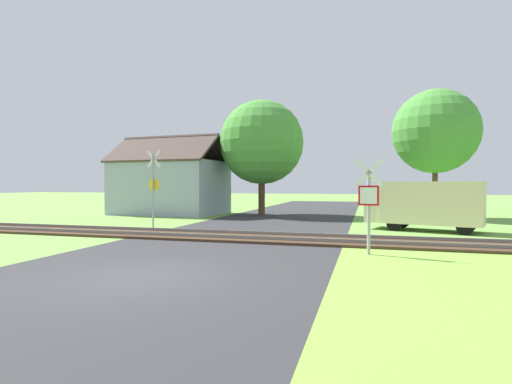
# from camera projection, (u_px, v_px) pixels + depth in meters

# --- Properties ---
(ground_plane) EXTENTS (160.00, 160.00, 0.00)m
(ground_plane) POSITION_uv_depth(u_px,v_px,m) (144.00, 277.00, 9.10)
(ground_plane) COLOR #6B9942
(road_asphalt) EXTENTS (8.26, 80.00, 0.01)m
(road_asphalt) POSITION_uv_depth(u_px,v_px,m) (183.00, 261.00, 11.03)
(road_asphalt) COLOR #2D2D30
(road_asphalt) RESTS_ON ground
(rail_track) EXTENTS (60.00, 2.60, 0.22)m
(rail_track) POSITION_uv_depth(u_px,v_px,m) (237.00, 237.00, 15.62)
(rail_track) COLOR #422D1E
(rail_track) RESTS_ON ground
(stop_sign_near) EXTENTS (0.87, 0.18, 2.90)m
(stop_sign_near) POSITION_uv_depth(u_px,v_px,m) (369.00, 200.00, 11.95)
(stop_sign_near) COLOR #9E9EA5
(stop_sign_near) RESTS_ON ground
(crossing_sign_far) EXTENTS (0.86, 0.22, 3.78)m
(crossing_sign_far) POSITION_uv_depth(u_px,v_px,m) (153.00, 184.00, 19.14)
(crossing_sign_far) COLOR #9E9EA5
(crossing_sign_far) RESTS_ON ground
(house) EXTENTS (7.95, 5.94, 5.59)m
(house) POSITION_uv_depth(u_px,v_px,m) (170.00, 186.00, 28.41)
(house) COLOR #99A3B7
(house) RESTS_ON ground
(tree_right) EXTENTS (5.19, 5.19, 7.99)m
(tree_right) POSITION_uv_depth(u_px,v_px,m) (435.00, 132.00, 24.69)
(tree_right) COLOR #513823
(tree_right) RESTS_ON ground
(tree_center) EXTENTS (5.74, 5.74, 7.87)m
(tree_center) POSITION_uv_depth(u_px,v_px,m) (262.00, 142.00, 27.31)
(tree_center) COLOR #513823
(tree_center) RESTS_ON ground
(mail_truck) EXTENTS (5.23, 3.24, 2.24)m
(mail_truck) POSITION_uv_depth(u_px,v_px,m) (427.00, 204.00, 18.06)
(mail_truck) COLOR beige
(mail_truck) RESTS_ON ground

